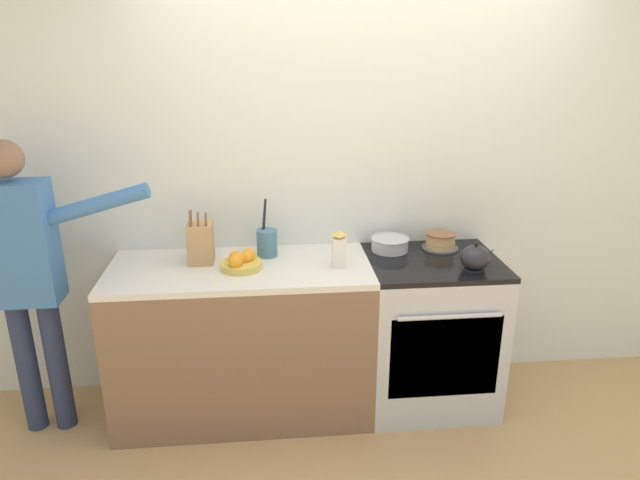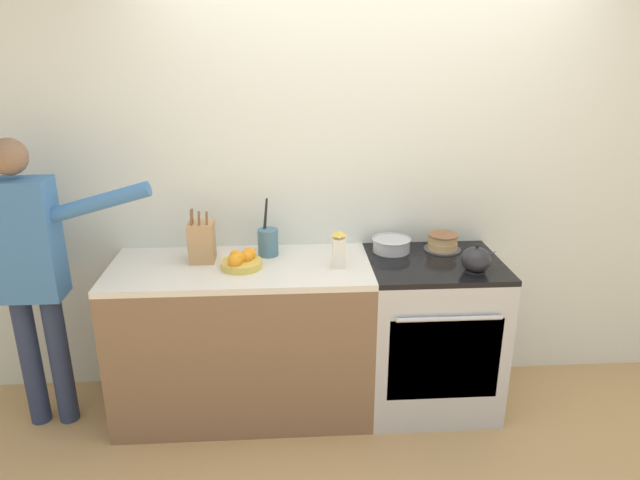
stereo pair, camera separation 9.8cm
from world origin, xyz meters
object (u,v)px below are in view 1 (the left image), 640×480
Objects in this scene: milk_carton at (339,249)px; person_baker at (26,267)px; mixing_bowl at (390,244)px; knife_block at (201,243)px; layer_cake at (440,241)px; stove_range at (429,331)px; utensil_crock at (267,242)px; tea_kettle at (475,258)px; fruit_bowl at (241,262)px.

milk_carton is 0.13× the size of person_baker.
mixing_bowl is 1.09m from knife_block.
person_baker is (-2.28, -0.23, 0.02)m from layer_cake.
layer_cake is 0.31m from mixing_bowl.
person_baker reaches higher than stove_range.
layer_cake is 1.03× the size of milk_carton.
knife_block is (-1.09, -0.08, 0.07)m from mixing_bowl.
utensil_crock is 0.44m from milk_carton.
knife_block is at bearing -175.72° from mixing_bowl.
person_baker reaches higher than tea_kettle.
fruit_bowl is at bearing -178.56° from stove_range.
utensil_crock is at bearing 164.05° from tea_kettle.
stove_range is at bearing -3.88° from knife_block.
layer_cake is 2.29m from person_baker.
mixing_bowl is 0.14× the size of person_baker.
milk_carton is at bearing 171.44° from tea_kettle.
fruit_bowl is 0.53m from milk_carton.
tea_kettle reaches higher than layer_cake.
tea_kettle is 0.12× the size of person_baker.
stove_range is 1.10m from utensil_crock.
knife_block reaches higher than milk_carton.
fruit_bowl is 0.14× the size of person_baker.
person_baker reaches higher than utensil_crock.
knife_block is 0.26m from fruit_bowl.
tea_kettle is 1.16m from utensil_crock.
mixing_bowl is at bearing -179.55° from layer_cake.
layer_cake is 0.95× the size of mixing_bowl.
stove_range is 2.75× the size of utensil_crock.
stove_range is 0.57m from mixing_bowl.
fruit_bowl is (-1.17, -0.20, -0.01)m from layer_cake.
fruit_bowl is 1.07× the size of milk_carton.
stove_range is at bearing -9.44° from utensil_crock.
tea_kettle is 1.27m from fruit_bowl.
layer_cake is at bearing 0.88° from utensil_crock.
knife_block reaches higher than fruit_bowl.
layer_cake is at bearing 9.70° from fruit_bowl.
stove_range is 2.25m from person_baker.
tea_kettle is at bearing 7.93° from person_baker.
stove_range is 0.58m from tea_kettle.
utensil_crock is 1.27m from person_baker.
mixing_bowl is at bearing 4.28° from knife_block.
layer_cake is 1.03m from utensil_crock.
person_baker is (-1.25, -0.22, -0.02)m from utensil_crock.
tea_kettle is at bearing -6.13° from fruit_bowl.
fruit_bowl is (0.22, -0.12, -0.08)m from knife_block.
tea_kettle is 0.59× the size of utensil_crock.
fruit_bowl is 1.11m from person_baker.
stove_range is at bearing 11.98° from person_baker.
utensil_crock reaches higher than milk_carton.
tea_kettle reaches higher than mixing_bowl.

